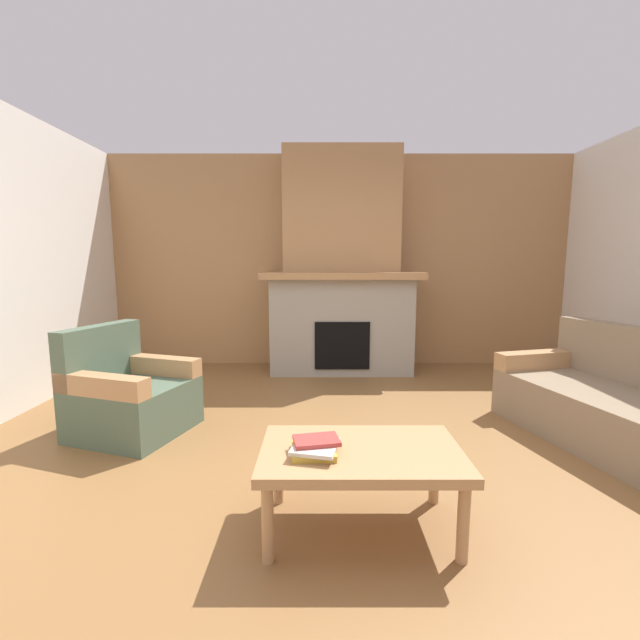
{
  "coord_description": "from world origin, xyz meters",
  "views": [
    {
      "loc": [
        -0.26,
        -2.57,
        1.35
      ],
      "look_at": [
        -0.24,
        0.92,
        0.87
      ],
      "focal_mm": 23.58,
      "sensor_mm": 36.0,
      "label": 1
    }
  ],
  "objects_px": {
    "fireplace": "(339,277)",
    "armchair": "(127,396)",
    "couch": "(627,410)",
    "coffee_table": "(359,459)"
  },
  "relations": [
    {
      "from": "armchair",
      "to": "coffee_table",
      "type": "relative_size",
      "value": 0.96
    },
    {
      "from": "armchair",
      "to": "coffee_table",
      "type": "bearing_deg",
      "value": -35.74
    },
    {
      "from": "couch",
      "to": "armchair",
      "type": "xyz_separation_m",
      "value": [
        -3.77,
        0.3,
        0.01
      ]
    },
    {
      "from": "fireplace",
      "to": "armchair",
      "type": "distance_m",
      "value": 2.8
    },
    {
      "from": "couch",
      "to": "coffee_table",
      "type": "height_order",
      "value": "couch"
    },
    {
      "from": "couch",
      "to": "coffee_table",
      "type": "bearing_deg",
      "value": -155.18
    },
    {
      "from": "couch",
      "to": "coffee_table",
      "type": "distance_m",
      "value": 2.25
    },
    {
      "from": "fireplace",
      "to": "couch",
      "type": "height_order",
      "value": "fireplace"
    },
    {
      "from": "couch",
      "to": "armchair",
      "type": "height_order",
      "value": "same"
    },
    {
      "from": "fireplace",
      "to": "coffee_table",
      "type": "height_order",
      "value": "fireplace"
    }
  ]
}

